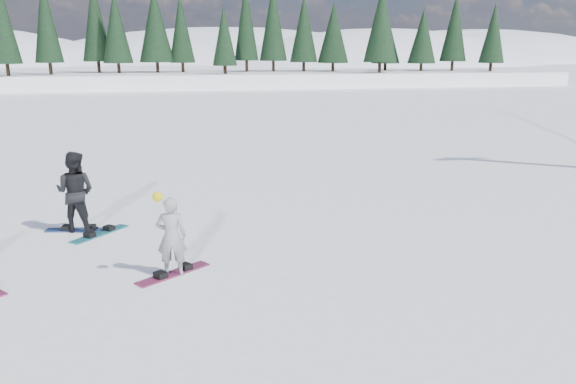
% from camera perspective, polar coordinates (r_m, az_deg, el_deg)
% --- Properties ---
extents(ground, '(420.00, 420.00, 0.00)m').
position_cam_1_polar(ground, '(11.48, -10.89, -6.63)').
color(ground, white).
rests_on(ground, ground).
extents(alpine_backdrop, '(412.50, 227.00, 53.20)m').
position_cam_1_polar(alpine_backdrop, '(201.07, -14.76, 8.65)').
color(alpine_backdrop, white).
rests_on(alpine_backdrop, ground).
extents(snowboarder_woman, '(0.57, 0.40, 1.62)m').
position_cam_1_polar(snowboarder_woman, '(10.45, -11.79, -4.37)').
color(snowboarder_woman, gray).
rests_on(snowboarder_woman, ground).
extents(snowboarder_man, '(1.07, 0.94, 1.85)m').
position_cam_1_polar(snowboarder_man, '(13.57, -20.80, 0.03)').
color(snowboarder_man, black).
rests_on(snowboarder_man, ground).
extents(snowboard_woman, '(1.38, 1.10, 0.03)m').
position_cam_1_polar(snowboard_woman, '(10.71, -11.56, -8.14)').
color(snowboard_woman, '#982153').
rests_on(snowboard_woman, ground).
extents(snowboard_man, '(1.53, 0.54, 0.03)m').
position_cam_1_polar(snowboard_man, '(13.81, -20.47, -3.63)').
color(snowboard_man, navy).
rests_on(snowboard_man, ground).
extents(snowboard_loose_a, '(1.20, 1.31, 0.03)m').
position_cam_1_polar(snowboard_loose_a, '(13.36, -18.58, -4.06)').
color(snowboard_loose_a, teal).
rests_on(snowboard_loose_a, ground).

